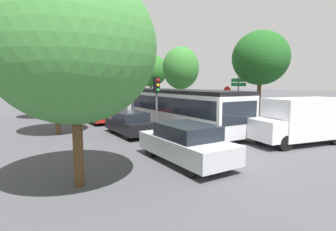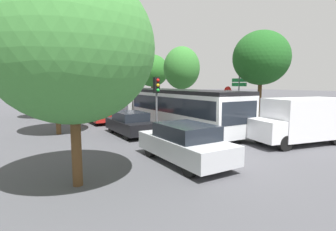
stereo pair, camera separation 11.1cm
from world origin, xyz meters
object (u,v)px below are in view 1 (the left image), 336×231
(articulated_bus, at_px, (154,103))
(tree_left_near, at_px, (74,47))
(white_van, at_px, (302,119))
(tree_left_far, at_px, (40,76))
(traffic_light, at_px, (157,93))
(direction_sign_post, at_px, (238,90))
(tree_left_mid, at_px, (54,56))
(no_entry_sign, at_px, (227,99))
(tree_right_far, at_px, (151,71))
(city_bus_rear, at_px, (65,95))
(tree_right_near, at_px, (261,59))
(tree_right_mid, at_px, (181,68))
(queued_car_blue, at_px, (84,106))
(queued_car_black, at_px, (130,123))
(queued_car_red, at_px, (99,114))
(queued_car_silver, at_px, (186,143))

(articulated_bus, bearing_deg, tree_left_near, -38.46)
(white_van, xyz_separation_m, tree_left_far, (-10.78, 17.41, 2.48))
(traffic_light, relative_size, direction_sign_post, 0.94)
(tree_left_mid, bearing_deg, direction_sign_post, -5.44)
(white_van, distance_m, no_entry_sign, 7.42)
(traffic_light, distance_m, direction_sign_post, 8.53)
(tree_left_far, bearing_deg, tree_right_far, 23.83)
(direction_sign_post, relative_size, tree_left_near, 0.58)
(white_van, distance_m, tree_left_mid, 14.01)
(no_entry_sign, height_order, direction_sign_post, direction_sign_post)
(white_van, bearing_deg, articulated_bus, -63.11)
(city_bus_rear, height_order, tree_right_near, tree_right_near)
(white_van, xyz_separation_m, traffic_light, (-5.53, 5.31, 1.26))
(traffic_light, distance_m, tree_right_mid, 12.93)
(queued_car_blue, relative_size, no_entry_sign, 1.60)
(tree_left_far, height_order, tree_right_mid, tree_right_mid)
(queued_car_black, bearing_deg, direction_sign_post, -86.28)
(tree_left_mid, xyz_separation_m, tree_right_far, (13.22, 14.76, 0.06))
(queued_car_red, distance_m, tree_right_near, 12.76)
(queued_car_silver, height_order, tree_left_mid, tree_left_mid)
(tree_left_far, bearing_deg, tree_left_near, -90.50)
(queued_car_red, xyz_separation_m, tree_left_far, (-3.64, 5.30, 3.01))
(tree_left_near, bearing_deg, direction_sign_post, 29.09)
(city_bus_rear, xyz_separation_m, direction_sign_post, (9.68, -24.33, 1.10))
(traffic_light, distance_m, tree_right_near, 8.64)
(tree_left_mid, relative_size, tree_right_mid, 1.08)
(queued_car_red, distance_m, tree_right_mid, 10.75)
(tree_left_far, xyz_separation_m, tree_right_mid, (13.12, -2.07, 0.89))
(articulated_bus, distance_m, queued_car_red, 4.40)
(queued_car_red, relative_size, tree_right_near, 0.61)
(city_bus_rear, height_order, queued_car_silver, city_bus_rear)
(queued_car_red, relative_size, direction_sign_post, 1.15)
(white_van, bearing_deg, tree_left_near, 9.48)
(direction_sign_post, xyz_separation_m, tree_left_near, (-13.69, -7.61, 1.51))
(tree_right_mid, bearing_deg, white_van, -98.65)
(articulated_bus, distance_m, tree_left_far, 10.72)
(no_entry_sign, bearing_deg, queued_car_black, -83.48)
(articulated_bus, bearing_deg, tree_left_mid, -81.26)
(queued_car_blue, bearing_deg, articulated_bus, -159.41)
(tree_left_near, distance_m, tree_left_mid, 8.91)
(queued_car_blue, distance_m, tree_right_mid, 10.50)
(queued_car_silver, relative_size, queued_car_black, 1.09)
(city_bus_rear, relative_size, tree_right_mid, 1.71)
(queued_car_silver, bearing_deg, tree_right_near, -64.95)
(no_entry_sign, bearing_deg, direction_sign_post, 95.30)
(queued_car_silver, distance_m, tree_left_far, 17.96)
(queued_car_black, bearing_deg, tree_left_mid, 55.15)
(tree_right_mid, bearing_deg, tree_right_far, 87.30)
(direction_sign_post, height_order, tree_left_near, tree_left_near)
(queued_car_black, relative_size, no_entry_sign, 1.44)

